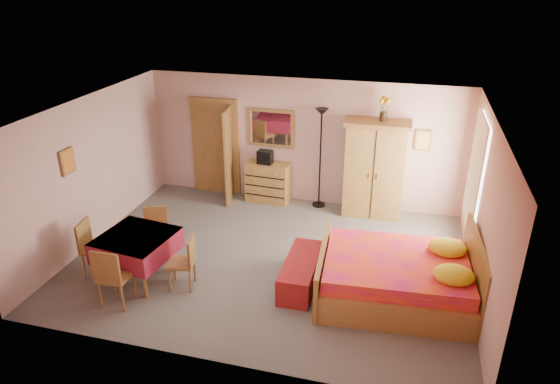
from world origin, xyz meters
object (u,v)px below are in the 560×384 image
(wall_mirror, at_px, (271,128))
(floor_lamp, at_px, (320,159))
(chest_of_drawers, at_px, (268,182))
(dining_table, at_px, (138,257))
(stereo, at_px, (265,157))
(sunflower_vase, at_px, (384,109))
(wardrobe, at_px, (374,169))
(chair_south, at_px, (115,275))
(chair_east, at_px, (181,262))
(bed, at_px, (396,266))
(chair_west, at_px, (97,248))
(chair_north, at_px, (156,234))
(bench, at_px, (301,272))

(wall_mirror, bearing_deg, floor_lamp, -6.21)
(chest_of_drawers, distance_m, dining_table, 3.53)
(stereo, bearing_deg, dining_table, -108.44)
(chest_of_drawers, relative_size, wall_mirror, 0.88)
(sunflower_vase, height_order, dining_table, sunflower_vase)
(wardrobe, bearing_deg, chair_south, -131.36)
(dining_table, xyz_separation_m, chair_east, (0.75, -0.02, 0.04))
(chair_east, bearing_deg, floor_lamp, -35.38)
(wardrobe, bearing_deg, bed, -78.44)
(chair_south, xyz_separation_m, chair_west, (-0.73, 0.63, -0.02))
(wardrobe, relative_size, sunflower_vase, 4.14)
(floor_lamp, bearing_deg, chair_north, -130.80)
(chair_south, distance_m, chair_east, 0.97)
(floor_lamp, height_order, dining_table, floor_lamp)
(wall_mirror, height_order, chair_east, wall_mirror)
(chair_north, bearing_deg, floor_lamp, -153.22)
(stereo, xyz_separation_m, chair_east, (-0.36, -3.35, -0.55))
(wall_mirror, relative_size, floor_lamp, 0.49)
(wardrobe, relative_size, chair_east, 2.24)
(bench, bearing_deg, chair_west, -170.90)
(stereo, relative_size, dining_table, 0.28)
(floor_lamp, bearing_deg, stereo, -177.58)
(wardrobe, distance_m, dining_table, 4.72)
(chair_south, height_order, chair_north, chair_south)
(wall_mirror, bearing_deg, bench, -63.53)
(bed, bearing_deg, chair_east, -173.88)
(chest_of_drawers, height_order, wardrobe, wardrobe)
(dining_table, bearing_deg, wall_mirror, 71.72)
(stereo, distance_m, sunflower_vase, 2.61)
(wall_mirror, bearing_deg, dining_table, -105.86)
(bed, height_order, bench, bed)
(sunflower_vase, height_order, chair_east, sunflower_vase)
(bench, relative_size, chair_east, 1.53)
(bed, bearing_deg, stereo, 131.57)
(stereo, distance_m, dining_table, 3.56)
(bed, relative_size, dining_table, 2.17)
(chest_of_drawers, distance_m, chair_south, 4.15)
(dining_table, distance_m, chair_east, 0.75)
(chest_of_drawers, relative_size, dining_table, 0.85)
(chair_west, bearing_deg, chair_south, 41.47)
(wall_mirror, bearing_deg, chair_north, -110.92)
(dining_table, relative_size, chair_south, 1.10)
(chair_north, height_order, chair_east, chair_east)
(bed, bearing_deg, wardrobe, 98.32)
(wall_mirror, xyz_separation_m, sunflower_vase, (2.26, -0.25, 0.63))
(sunflower_vase, distance_m, chair_south, 5.49)
(wall_mirror, bearing_deg, wardrobe, -4.82)
(bed, bearing_deg, sunflower_vase, 96.63)
(floor_lamp, bearing_deg, chair_east, -113.93)
(wall_mirror, relative_size, bed, 0.44)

